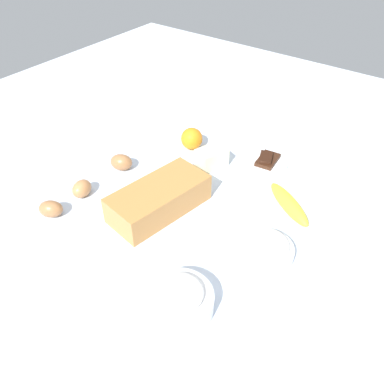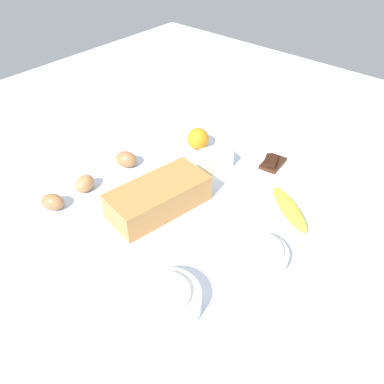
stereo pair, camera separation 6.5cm
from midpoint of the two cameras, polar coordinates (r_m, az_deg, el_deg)
name	(u,v)px [view 1 (the left image)]	position (r m, az deg, el deg)	size (l,w,h in m)	color
ground_plane	(192,205)	(1.15, -1.61, -1.96)	(2.40, 2.40, 0.02)	silver
loaf_pan	(159,198)	(1.10, -6.40, -0.92)	(0.30, 0.17, 0.08)	#B77A3D
flour_bowl	(266,249)	(0.99, 8.57, -8.06)	(0.14, 0.14, 0.07)	white
sugar_bowl	(179,299)	(0.88, -4.03, -14.98)	(0.15, 0.15, 0.07)	white
banana	(289,204)	(1.14, 12.01, -1.69)	(0.19, 0.04, 0.04)	yellow
orange_fruit	(192,139)	(1.36, -1.42, 7.57)	(0.07, 0.07, 0.07)	orange
butter_block	(212,158)	(1.27, 1.34, 4.85)	(0.09, 0.06, 0.06)	#F4EDB2
egg_near_butter	(121,162)	(1.29, -11.45, 4.12)	(0.05, 0.05, 0.07)	#9D6940
egg_beside_bowl	(51,209)	(1.17, -20.91, -2.29)	(0.05, 0.05, 0.07)	#9E6940
egg_loose	(82,189)	(1.21, -16.87, 0.44)	(0.05, 0.05, 0.06)	#B97D4B
chocolate_plate	(267,161)	(1.31, 9.25, 4.28)	(0.13, 0.13, 0.03)	white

